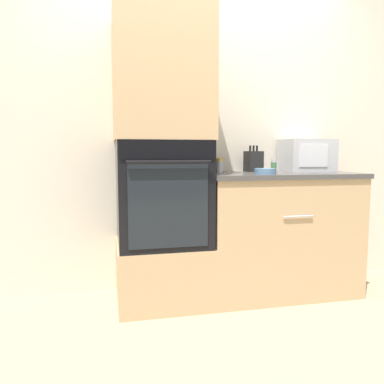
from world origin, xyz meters
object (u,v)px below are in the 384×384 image
microwave (306,155)px  knife_block (253,161)px  wall_oven (162,193)px  condiment_jar_near (274,166)px  bowl (265,171)px  condiment_jar_mid (219,166)px

microwave → knife_block: size_ratio=1.86×
wall_oven → condiment_jar_near: (0.87, 0.04, 0.18)m
bowl → condiment_jar_mid: 0.36m
bowl → microwave: bearing=32.9°
microwave → knife_block: bearing=175.6°
bowl → condiment_jar_mid: (-0.26, 0.23, 0.03)m
condiment_jar_near → condiment_jar_mid: size_ratio=0.90×
microwave → knife_block: 0.45m
microwave → condiment_jar_near: bearing=-163.5°
bowl → condiment_jar_near: 0.28m
wall_oven → condiment_jar_near: wall_oven is taller
microwave → bowl: microwave is taller
wall_oven → bowl: (0.71, -0.18, 0.15)m
wall_oven → microwave: (1.20, 0.14, 0.26)m
microwave → knife_block: (-0.44, 0.03, -0.05)m
bowl → wall_oven: bearing=165.7°
knife_block → condiment_jar_near: (0.11, -0.13, -0.03)m
condiment_jar_near → wall_oven: bearing=-177.1°
condiment_jar_mid → knife_block: bearing=20.8°
knife_block → microwave: bearing=-4.4°
bowl → condiment_jar_mid: condiment_jar_mid is taller
wall_oven → knife_block: (0.76, 0.18, 0.22)m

